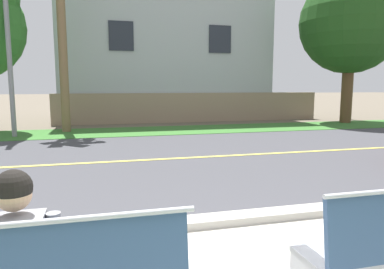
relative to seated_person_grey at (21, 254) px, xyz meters
name	(u,v)px	position (x,y,z in m)	size (l,w,h in m)	color
ground_plane	(139,149)	(1.53, 7.38, -0.68)	(140.00, 140.00, 0.00)	#665B4C
curb_edge	(188,223)	(1.53, 1.73, -0.62)	(44.00, 0.30, 0.11)	#ADA89E
street_asphalt	(145,160)	(1.53, 5.88, -0.67)	(52.00, 8.00, 0.01)	#424247
road_centre_line	(145,160)	(1.53, 5.88, -0.67)	(48.00, 0.14, 0.01)	#E0CC4C
far_verge_grass	(128,132)	(1.53, 11.30, -0.67)	(48.00, 2.80, 0.02)	#38702D
seated_person_grey	(21,254)	(0.00, 0.00, 0.00)	(0.52, 0.68, 1.25)	#47382D
streetlamp	(8,21)	(-2.34, 11.11, 3.22)	(0.24, 2.10, 6.80)	gray
shade_tree_left	(355,15)	(11.93, 12.01, 4.25)	(4.59, 4.59, 7.58)	brown
garden_wall	(194,107)	(4.94, 14.32, 0.02)	(13.00, 0.36, 1.40)	gray
house_across_street	(161,45)	(3.90, 17.52, 3.26)	(11.20, 6.91, 7.79)	#A3ADB2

